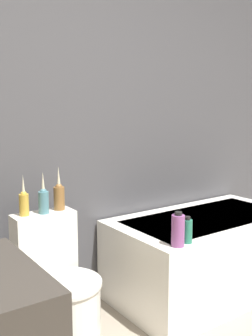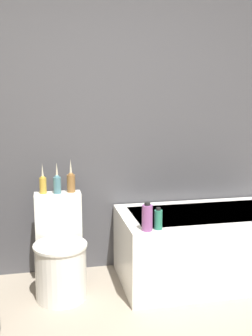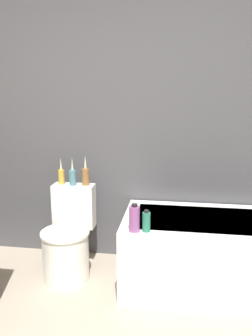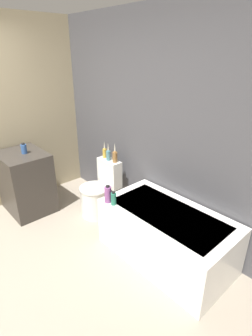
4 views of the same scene
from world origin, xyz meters
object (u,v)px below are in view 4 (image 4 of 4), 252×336
object	(u,v)px
vase_silver	(108,154)
shampoo_bottle_tall	(108,194)
toilet	(99,194)
bathtub	(166,235)
shampoo_bottle_short	(114,199)
vase_bronze	(115,156)
soap_bottle_glass	(24,149)
vase_gold	(105,152)

from	to	relation	value
vase_silver	shampoo_bottle_tall	bearing A→B (deg)	-39.25
toilet	bathtub	bearing A→B (deg)	0.78
shampoo_bottle_short	vase_bronze	bearing A→B (deg)	138.77
soap_bottle_glass	shampoo_bottle_tall	bearing A→B (deg)	14.39
bathtub	shampoo_bottle_short	bearing A→B (deg)	-148.31
soap_bottle_glass	vase_silver	xyz separation A→B (m)	(0.74, 0.84, -0.09)
toilet	shampoo_bottle_tall	xyz separation A→B (m)	(0.61, -0.31, 0.37)
bathtub	vase_bronze	distance (m)	1.24
soap_bottle_glass	vase_gold	world-z (taller)	soap_bottle_glass
shampoo_bottle_short	bathtub	bearing A→B (deg)	31.69
bathtub	shampoo_bottle_tall	bearing A→B (deg)	-151.33
toilet	shampoo_bottle_tall	size ratio (longest dim) A/B	3.68
bathtub	shampoo_bottle_tall	world-z (taller)	shampoo_bottle_tall
shampoo_bottle_tall	soap_bottle_glass	bearing A→B (deg)	-165.61
toilet	vase_gold	distance (m)	0.58
toilet	soap_bottle_glass	world-z (taller)	soap_bottle_glass
shampoo_bottle_tall	vase_gold	bearing A→B (deg)	144.17
vase_gold	vase_silver	size ratio (longest dim) A/B	0.96
toilet	soap_bottle_glass	distance (m)	1.17
vase_bronze	shampoo_bottle_short	size ratio (longest dim) A/B	1.66
bathtub	vase_bronze	bearing A→B (deg)	169.75
vase_gold	shampoo_bottle_short	bearing A→B (deg)	-32.32
shampoo_bottle_tall	shampoo_bottle_short	xyz separation A→B (m)	(0.08, 0.01, -0.02)
shampoo_bottle_tall	shampoo_bottle_short	size ratio (longest dim) A/B	1.28
vase_gold	shampoo_bottle_tall	size ratio (longest dim) A/B	1.17
toilet	vase_bronze	distance (m)	0.59
soap_bottle_glass	vase_bronze	bearing A→B (deg)	45.38
bathtub	vase_gold	distance (m)	1.43
bathtub	vase_bronze	size ratio (longest dim) A/B	5.33
vase_gold	shampoo_bottle_short	xyz separation A→B (m)	(0.80, -0.51, -0.19)
soap_bottle_glass	vase_gold	xyz separation A→B (m)	(0.63, 0.87, -0.09)
toilet	soap_bottle_glass	size ratio (longest dim) A/B	5.23
vase_silver	shampoo_bottle_tall	world-z (taller)	vase_silver
bathtub	shampoo_bottle_tall	distance (m)	0.77
shampoo_bottle_short	vase_gold	bearing A→B (deg)	147.68
shampoo_bottle_tall	vase_bronze	bearing A→B (deg)	133.68
vase_gold	vase_silver	xyz separation A→B (m)	(0.11, -0.02, 0.00)
vase_bronze	shampoo_bottle_short	distance (m)	0.80
shampoo_bottle_tall	shampoo_bottle_short	world-z (taller)	shampoo_bottle_tall
shampoo_bottle_tall	vase_silver	bearing A→B (deg)	140.75
bathtub	soap_bottle_glass	world-z (taller)	soap_bottle_glass
bathtub	vase_silver	distance (m)	1.33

